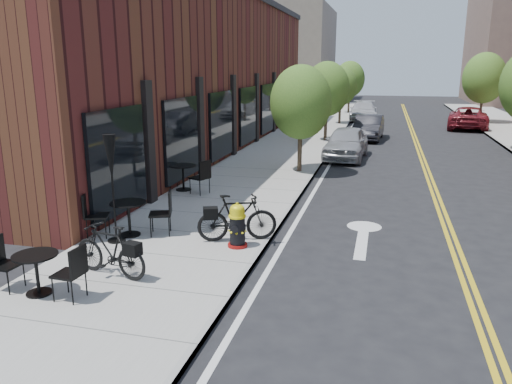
% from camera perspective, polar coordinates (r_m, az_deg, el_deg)
% --- Properties ---
extents(ground, '(120.00, 120.00, 0.00)m').
position_cam_1_polar(ground, '(9.90, -0.37, -8.83)').
color(ground, black).
rests_on(ground, ground).
extents(sidewalk_near, '(4.00, 70.00, 0.12)m').
position_cam_1_polar(sidewalk_near, '(19.67, 1.43, 3.07)').
color(sidewalk_near, '#9E9B93').
rests_on(sidewalk_near, ground).
extents(building_near, '(5.00, 28.00, 7.00)m').
position_cam_1_polar(building_near, '(24.46, -6.93, 13.28)').
color(building_near, '#461716').
rests_on(building_near, ground).
extents(bg_building_left, '(8.00, 14.00, 10.00)m').
position_cam_1_polar(bg_building_left, '(57.75, 4.26, 15.36)').
color(bg_building_left, '#726656').
rests_on(bg_building_left, ground).
extents(tree_near_a, '(2.20, 2.20, 3.81)m').
position_cam_1_polar(tree_near_a, '(18.09, 5.14, 10.17)').
color(tree_near_a, '#382B1E').
rests_on(tree_near_a, sidewalk_near).
extents(tree_near_b, '(2.30, 2.30, 3.98)m').
position_cam_1_polar(tree_near_b, '(26.00, 8.10, 11.57)').
color(tree_near_b, '#382B1E').
rests_on(tree_near_b, sidewalk_near).
extents(tree_near_c, '(2.10, 2.10, 3.67)m').
position_cam_1_polar(tree_near_c, '(33.96, 9.66, 11.81)').
color(tree_near_c, '#382B1E').
rests_on(tree_near_c, sidewalk_near).
extents(tree_near_d, '(2.40, 2.40, 4.11)m').
position_cam_1_polar(tree_near_d, '(41.92, 10.66, 12.56)').
color(tree_near_d, '#382B1E').
rests_on(tree_near_d, sidewalk_near).
extents(tree_far_c, '(2.80, 2.80, 4.62)m').
position_cam_1_polar(tree_far_c, '(37.34, 24.63, 11.76)').
color(tree_far_c, '#382B1E').
rests_on(tree_far_c, sidewalk_far).
extents(fire_hydrant, '(0.49, 0.49, 0.97)m').
position_cam_1_polar(fire_hydrant, '(10.61, -2.14, -3.90)').
color(fire_hydrant, maroon).
rests_on(fire_hydrant, sidewalk_near).
extents(bicycle_left, '(1.71, 0.83, 0.99)m').
position_cam_1_polar(bicycle_left, '(9.54, -16.37, -6.40)').
color(bicycle_left, black).
rests_on(bicycle_left, sidewalk_near).
extents(bicycle_right, '(1.81, 1.13, 1.06)m').
position_cam_1_polar(bicycle_right, '(10.95, -2.16, -2.94)').
color(bicycle_right, black).
rests_on(bicycle_right, sidewalk_near).
extents(bistro_set_a, '(1.73, 0.78, 0.93)m').
position_cam_1_polar(bistro_set_a, '(9.23, -23.80, -7.96)').
color(bistro_set_a, black).
rests_on(bistro_set_a, sidewalk_near).
extents(bistro_set_b, '(1.93, 1.10, 1.02)m').
position_cam_1_polar(bistro_set_b, '(11.64, -14.33, -2.42)').
color(bistro_set_b, black).
rests_on(bistro_set_b, sidewalk_near).
extents(bistro_set_c, '(1.93, 1.20, 1.03)m').
position_cam_1_polar(bistro_set_c, '(15.56, -8.33, 2.08)').
color(bistro_set_c, black).
rests_on(bistro_set_c, sidewalk_near).
extents(patio_umbrella, '(0.38, 0.38, 2.37)m').
position_cam_1_polar(patio_umbrella, '(11.04, -16.22, 2.92)').
color(patio_umbrella, black).
rests_on(patio_umbrella, sidewalk_near).
extents(parked_car_a, '(1.85, 4.09, 1.36)m').
position_cam_1_polar(parked_car_a, '(21.68, 10.26, 5.56)').
color(parked_car_a, '#98999F').
rests_on(parked_car_a, ground).
extents(parked_car_b, '(1.61, 4.01, 1.29)m').
position_cam_1_polar(parked_car_b, '(27.67, 12.74, 7.22)').
color(parked_car_b, black).
rests_on(parked_car_b, ground).
extents(parked_car_c, '(2.01, 4.68, 1.34)m').
position_cam_1_polar(parked_car_c, '(37.35, 12.17, 9.04)').
color(parked_car_c, '#B7B6BB').
rests_on(parked_car_c, ground).
extents(parked_car_far, '(2.93, 5.22, 1.38)m').
position_cam_1_polar(parked_car_far, '(34.32, 23.07, 7.82)').
color(parked_car_far, maroon).
rests_on(parked_car_far, ground).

